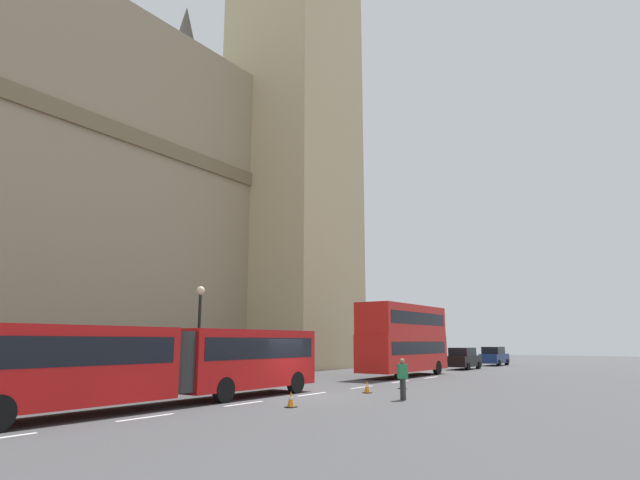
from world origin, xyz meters
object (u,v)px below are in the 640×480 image
Objects in this scene: sedan_trailing at (494,356)px; traffic_cone_east at (402,383)px; double_decker_bus at (404,337)px; pedestrian_near_cones at (403,377)px; traffic_cone_west at (291,400)px; street_lamp at (199,329)px; articulated_bus at (167,359)px; sedan_lead at (463,359)px; traffic_cone_middle at (367,387)px.

sedan_trailing is 7.59× the size of traffic_cone_east.
double_decker_bus is 10.27m from traffic_cone_east.
traffic_cone_west is at bearing 153.68° from pedestrian_near_cones.
sedan_trailing is 34.86m from pedestrian_near_cones.
street_lamp is (-6.02, 8.67, 2.77)m from traffic_cone_east.
articulated_bus is 7.42m from street_lamp.
street_lamp reaches higher than sedan_trailing.
double_decker_bus is 16.69× the size of traffic_cone_west.
traffic_cone_east is at bearing -19.47° from articulated_bus.
street_lamp is 11.29m from pedestrian_near_cones.
street_lamp is at bearing 170.12° from sedan_lead.
sedan_trailing is 39.16m from traffic_cone_west.
double_decker_bus reaches higher than sedan_trailing.
traffic_cone_middle is at bearing -23.42° from articulated_bus.
sedan_trailing is at bearing -0.40° from double_decker_bus.
traffic_cone_middle is 9.26m from street_lamp.
street_lamp reaches higher than pedestrian_near_cones.
traffic_cone_east is (11.77, -4.16, -1.46)m from articulated_bus.
sedan_lead is 26.13m from pedestrian_near_cones.
street_lamp is (5.75, 4.51, 1.31)m from articulated_bus.
articulated_bus is 32.37m from sedan_lead.
traffic_cone_middle is at bearing -70.02° from street_lamp.
traffic_cone_east is at bearing -55.21° from street_lamp.
street_lamp is at bearing 68.66° from traffic_cone_west.
pedestrian_near_cones is (1.26, -11.01, -2.14)m from street_lamp.
articulated_bus is 3.68× the size of sedan_lead.
sedan_trailing is 7.59× the size of traffic_cone_west.
sedan_lead reaches higher than pedestrian_near_cones.
double_decker_bus is 5.73× the size of pedestrian_near_cones.
traffic_cone_middle is 3.03m from traffic_cone_east.
street_lamp is at bearing 96.55° from pedestrian_near_cones.
traffic_cone_east is 0.11× the size of street_lamp.
traffic_cone_middle is at bearing -162.53° from double_decker_bus.
traffic_cone_west is (-38.94, -4.06, -0.63)m from sedan_trailing.
traffic_cone_middle is 0.11× the size of street_lamp.
articulated_bus is at bearing -141.90° from street_lamp.
double_decker_bus reaches higher than traffic_cone_west.
sedan_trailing reaches higher than pedestrian_near_cones.
articulated_bus is at bearing 119.21° from traffic_cone_west.
sedan_lead is at bearing 8.84° from traffic_cone_middle.
traffic_cone_middle is (8.77, -3.80, -1.46)m from articulated_bus.
sedan_trailing is at bearing 5.95° from traffic_cone_west.
articulated_bus reaches higher than pedestrian_near_cones.
pedestrian_near_cones is at bearing -165.87° from sedan_lead.
traffic_cone_west is at bearing -167.20° from double_decker_bus.
sedan_lead reaches higher than traffic_cone_middle.
traffic_cone_middle is 3.29m from pedestrian_near_cones.
articulated_bus is 12.57m from traffic_cone_east.
pedestrian_near_cones is (-25.34, -6.38, -0.00)m from sedan_lead.
sedan_lead is at bearing -0.65° from double_decker_bus.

